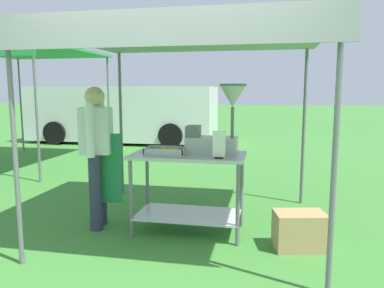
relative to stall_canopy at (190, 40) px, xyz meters
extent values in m
plane|color=#3D7F33|center=(0.02, 4.60, -2.10)|extent=(70.00, 70.00, 0.00)
cylinder|color=slate|center=(-1.33, -1.17, -1.04)|extent=(0.04, 0.04, 2.12)
cylinder|color=slate|center=(1.33, -1.17, -1.04)|extent=(0.04, 0.04, 2.12)
cylinder|color=slate|center=(-1.33, 1.27, -1.04)|extent=(0.04, 0.04, 2.12)
cylinder|color=slate|center=(1.33, 1.27, -1.04)|extent=(0.04, 0.04, 2.12)
cube|color=#939399|center=(0.00, 0.05, 0.05)|extent=(2.86, 2.64, 0.05)
cube|color=#939399|center=(0.00, -1.26, -0.09)|extent=(2.86, 0.02, 0.24)
cube|color=#B7B7BC|center=(0.00, -0.10, -1.23)|extent=(1.23, 0.66, 0.04)
cube|color=#B7B7BC|center=(0.00, -0.10, -1.90)|extent=(1.13, 0.61, 0.02)
cylinder|color=slate|center=(-0.57, -0.38, -1.68)|extent=(0.04, 0.04, 0.85)
cylinder|color=slate|center=(0.57, -0.38, -1.68)|extent=(0.04, 0.04, 0.85)
cylinder|color=slate|center=(-0.57, 0.18, -1.68)|extent=(0.04, 0.04, 0.85)
cylinder|color=slate|center=(0.57, 0.18, -1.68)|extent=(0.04, 0.04, 0.85)
cube|color=#B7B7BC|center=(-0.24, -0.15, -1.21)|extent=(0.43, 0.27, 0.01)
cube|color=#B7B7BC|center=(-0.24, -0.28, -1.17)|extent=(0.43, 0.01, 0.06)
cube|color=#B7B7BC|center=(-0.24, -0.02, -1.17)|extent=(0.43, 0.01, 0.06)
cube|color=#B7B7BC|center=(-0.45, -0.15, -1.17)|extent=(0.01, 0.27, 0.06)
cube|color=#B7B7BC|center=(-0.03, -0.15, -1.17)|extent=(0.01, 0.27, 0.06)
torus|color=#EAB251|center=(-0.17, -0.13, -1.19)|extent=(0.10, 0.10, 0.03)
torus|color=#EAB251|center=(-0.24, -0.15, -1.19)|extent=(0.11, 0.11, 0.03)
torus|color=#EAB251|center=(-0.13, -0.20, -1.19)|extent=(0.12, 0.12, 0.03)
torus|color=#EAB251|center=(-0.32, -0.10, -1.19)|extent=(0.10, 0.10, 0.03)
torus|color=#EAB251|center=(-0.08, -0.09, -1.19)|extent=(0.10, 0.10, 0.03)
torus|color=#EAB251|center=(-0.38, -0.23, -1.19)|extent=(0.12, 0.12, 0.03)
torus|color=#EAB251|center=(-0.26, -0.24, -1.19)|extent=(0.09, 0.09, 0.03)
torus|color=#EAB251|center=(-0.17, -0.12, -1.17)|extent=(0.09, 0.09, 0.03)
torus|color=#EAB251|center=(-0.40, -0.10, -1.19)|extent=(0.12, 0.12, 0.03)
torus|color=#EAB251|center=(-0.27, -0.08, -1.17)|extent=(0.12, 0.12, 0.03)
torus|color=#EAB251|center=(-0.39, -0.23, -1.17)|extent=(0.10, 0.10, 0.03)
torus|color=#EAB251|center=(-0.14, -0.10, -1.17)|extent=(0.11, 0.11, 0.03)
torus|color=#EAB251|center=(-0.23, -0.07, -1.19)|extent=(0.10, 0.10, 0.03)
cube|color=#B7B7BC|center=(0.24, 0.00, -1.13)|extent=(0.56, 0.28, 0.18)
cube|color=slate|center=(0.03, 0.00, -0.98)|extent=(0.14, 0.22, 0.12)
cylinder|color=slate|center=(0.46, 0.00, -0.87)|extent=(0.04, 0.04, 0.33)
cone|color=#B7B7BC|center=(0.46, 0.00, -0.60)|extent=(0.27, 0.27, 0.22)
cylinder|color=slate|center=(0.46, 0.00, -0.47)|extent=(0.29, 0.29, 0.02)
cube|color=black|center=(0.36, -0.32, -1.21)|extent=(0.08, 0.05, 0.02)
cube|color=white|center=(0.36, -0.32, -1.07)|extent=(0.13, 0.01, 0.27)
cylinder|color=#2D3347|center=(-1.07, -0.05, -1.67)|extent=(0.14, 0.14, 0.86)
cylinder|color=#2D3347|center=(-1.03, -0.25, -1.67)|extent=(0.14, 0.14, 0.86)
cube|color=silver|center=(-1.05, -0.15, -0.98)|extent=(0.37, 0.27, 0.52)
cube|color=#237F47|center=(-0.93, -0.13, -1.41)|extent=(0.32, 0.07, 0.80)
cylinder|color=silver|center=(-1.09, 0.07, -0.95)|extent=(0.10, 0.10, 0.58)
cylinder|color=silver|center=(-1.01, -0.37, -0.95)|extent=(0.10, 0.10, 0.58)
sphere|color=#DBB28E|center=(-1.05, -0.15, -0.60)|extent=(0.22, 0.22, 0.22)
cube|color=tan|center=(1.18, -0.33, -1.91)|extent=(0.55, 0.42, 0.37)
cube|color=white|center=(-3.53, 6.89, -1.21)|extent=(5.67, 1.95, 1.60)
cube|color=#1E2833|center=(-5.74, 6.87, -0.81)|extent=(0.11, 1.62, 0.70)
cylinder|color=black|center=(-5.28, 5.94, -1.76)|extent=(0.68, 0.25, 0.68)
cylinder|color=black|center=(-5.29, 7.80, -1.76)|extent=(0.68, 0.25, 0.68)
cylinder|color=black|center=(-1.78, 5.97, -1.76)|extent=(0.68, 0.25, 0.68)
cylinder|color=black|center=(-1.79, 7.83, -1.76)|extent=(0.68, 0.25, 0.68)
cylinder|color=slate|center=(-3.00, 1.67, -0.92)|extent=(0.04, 0.04, 2.37)
cylinder|color=slate|center=(-5.42, 4.63, -0.92)|extent=(0.04, 0.04, 2.37)
cylinder|color=slate|center=(-3.00, 4.63, -0.92)|extent=(0.04, 0.04, 2.37)
cube|color=#2D934C|center=(-4.21, 3.15, 0.29)|extent=(2.62, 3.16, 0.05)
camera|label=1|loc=(0.83, -4.04, -0.54)|focal=35.14mm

